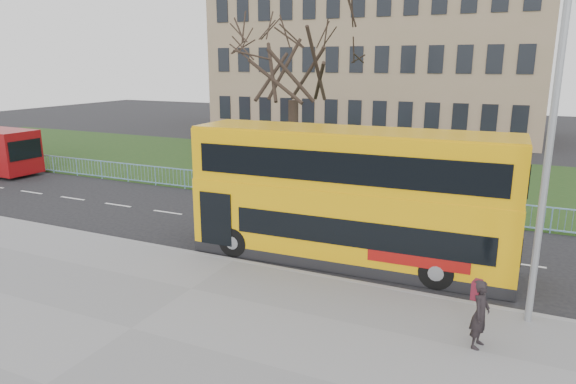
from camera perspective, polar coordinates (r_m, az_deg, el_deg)
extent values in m
plane|color=black|center=(19.28, -3.57, -6.30)|extent=(120.00, 120.00, 0.00)
cube|color=slate|center=(14.23, -17.01, -14.48)|extent=(80.00, 10.50, 0.12)
cube|color=gray|center=(18.00, -5.93, -7.64)|extent=(80.00, 0.20, 0.14)
cube|color=#1B3914|center=(32.08, 8.65, 1.96)|extent=(80.00, 15.40, 0.08)
cube|color=#806C51|center=(52.66, 10.15, 14.25)|extent=(30.00, 15.00, 14.00)
cube|color=#E0A009|center=(17.81, 6.72, -3.41)|extent=(10.92, 2.96, 2.01)
cube|color=#E0A009|center=(17.49, 6.83, 0.27)|extent=(10.92, 2.96, 0.35)
cube|color=#E0A009|center=(17.27, 6.94, 3.74)|extent=(10.87, 2.91, 1.81)
cube|color=black|center=(16.44, 7.53, -4.67)|extent=(8.36, 0.33, 0.88)
cube|color=black|center=(16.08, 5.66, 2.68)|extent=(9.97, 0.39, 0.98)
cylinder|color=black|center=(18.47, -6.05, -5.52)|extent=(1.08, 0.33, 1.07)
cylinder|color=black|center=(16.46, 16.15, -8.54)|extent=(1.08, 0.33, 1.07)
imported|color=black|center=(13.26, 20.57, -12.58)|extent=(0.53, 0.69, 1.69)
cylinder|color=gray|center=(14.01, 27.03, 4.32)|extent=(0.18, 0.18, 9.18)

